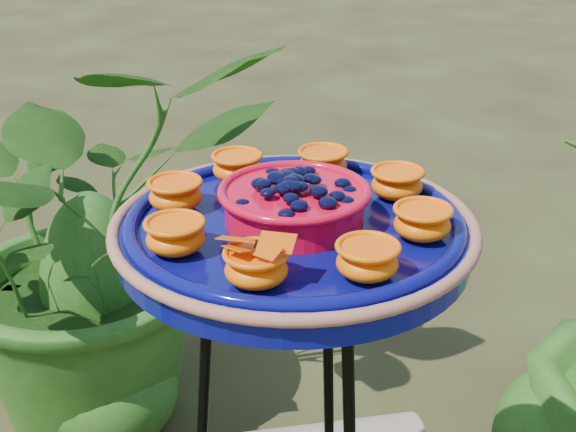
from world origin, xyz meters
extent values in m
torus|color=black|center=(0.12, -0.12, 0.90)|extent=(0.32, 0.32, 0.02)
cylinder|color=#070956|center=(0.12, -0.12, 0.93)|extent=(0.56, 0.56, 0.04)
torus|color=#A9694C|center=(0.12, -0.12, 0.95)|extent=(0.48, 0.48, 0.02)
torus|color=#070956|center=(0.12, -0.12, 0.95)|extent=(0.44, 0.44, 0.02)
cylinder|color=red|center=(0.12, -0.12, 0.98)|extent=(0.22, 0.22, 0.04)
torus|color=red|center=(0.12, -0.12, 1.00)|extent=(0.20, 0.20, 0.01)
ellipsoid|color=black|center=(0.12, -0.12, 1.00)|extent=(0.16, 0.16, 0.03)
ellipsoid|color=#FF5A02|center=(0.29, -0.13, 0.97)|extent=(0.07, 0.07, 0.04)
cylinder|color=#FF5D05|center=(0.29, -0.13, 0.99)|extent=(0.07, 0.07, 0.01)
ellipsoid|color=#FF5A02|center=(0.25, -0.01, 0.97)|extent=(0.07, 0.07, 0.04)
cylinder|color=#FF5D05|center=(0.25, -0.01, 0.99)|extent=(0.07, 0.07, 0.01)
ellipsoid|color=#FF5A02|center=(0.14, 0.05, 0.97)|extent=(0.07, 0.07, 0.04)
cylinder|color=#FF5D05|center=(0.14, 0.05, 0.99)|extent=(0.07, 0.07, 0.01)
ellipsoid|color=#FF5A02|center=(0.02, 0.01, 0.97)|extent=(0.07, 0.07, 0.04)
cylinder|color=#FF5D05|center=(0.02, 0.01, 0.99)|extent=(0.07, 0.07, 0.01)
ellipsoid|color=#FF5A02|center=(-0.04, -0.11, 0.97)|extent=(0.07, 0.07, 0.04)
cylinder|color=#FF5D05|center=(-0.04, -0.11, 0.99)|extent=(0.07, 0.07, 0.01)
ellipsoid|color=#FF5A02|center=(0.00, -0.23, 0.97)|extent=(0.07, 0.07, 0.04)
cylinder|color=#FF5D05|center=(0.00, -0.23, 0.99)|extent=(0.07, 0.07, 0.01)
ellipsoid|color=#FF5A02|center=(0.11, -0.28, 0.97)|extent=(0.07, 0.07, 0.04)
cylinder|color=#FF5D05|center=(0.11, -0.28, 0.99)|extent=(0.07, 0.07, 0.01)
ellipsoid|color=#FF5A02|center=(0.23, -0.24, 0.97)|extent=(0.07, 0.07, 0.04)
cylinder|color=#FF5D05|center=(0.23, -0.24, 0.99)|extent=(0.07, 0.07, 0.01)
cylinder|color=black|center=(0.11, -0.28, 1.00)|extent=(0.01, 0.03, 0.00)
cube|color=#FE5105|center=(0.09, -0.28, 1.01)|extent=(0.04, 0.03, 0.01)
cube|color=#FE5105|center=(0.13, -0.28, 1.01)|extent=(0.04, 0.03, 0.01)
imported|color=#204C14|center=(-0.53, 0.62, 0.51)|extent=(1.22, 1.21, 1.02)
camera|label=1|loc=(0.29, -1.05, 1.40)|focal=50.00mm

